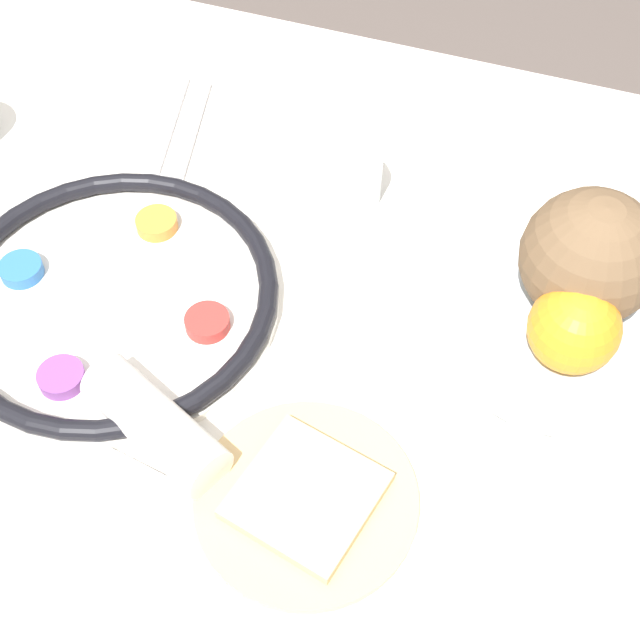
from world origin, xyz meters
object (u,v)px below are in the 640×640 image
cup_near (349,178)px  coconut (590,257)px  orange_fruit (574,328)px  bread_plate (306,499)px  seder_plate (113,296)px  napkin_roll (155,424)px  fruit_stand (556,338)px

cup_near → coconut: bearing=-30.9°
orange_fruit → cup_near: (-0.26, 0.21, -0.11)m
bread_plate → orange_fruit: bearing=40.8°
cup_near → bread_plate: bearing=-77.6°
seder_plate → bread_plate: seder_plate is taller
bread_plate → napkin_roll: size_ratio=1.25×
seder_plate → orange_fruit: size_ratio=4.44×
napkin_roll → bread_plate: bearing=-6.2°
orange_fruit → cup_near: size_ratio=0.94×
fruit_stand → bread_plate: 0.26m
coconut → napkin_roll: bearing=-148.6°
seder_plate → cup_near: 0.29m
fruit_stand → coconut: coconut is taller
seder_plate → napkin_roll: bearing=-49.0°
orange_fruit → napkin_roll: 0.37m
bread_plate → fruit_stand: bearing=47.8°
bread_plate → napkin_roll: bearing=173.8°
fruit_stand → coconut: bearing=78.5°
seder_plate → bread_plate: bearing=-28.7°
coconut → bread_plate: size_ratio=0.59×
fruit_stand → orange_fruit: 0.07m
fruit_stand → cup_near: bearing=144.2°
orange_fruit → bread_plate: orange_fruit is taller
fruit_stand → bread_plate: bearing=-132.2°
seder_plate → napkin_roll: 0.17m
seder_plate → coconut: size_ratio=2.88×
seder_plate → cup_near: bearing=51.9°
seder_plate → napkin_roll: (0.11, -0.12, 0.01)m
orange_fruit → cup_near: orange_fruit is taller
seder_plate → orange_fruit: bearing=1.5°
bread_plate → napkin_roll: 0.15m
seder_plate → fruit_stand: bearing=6.1°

